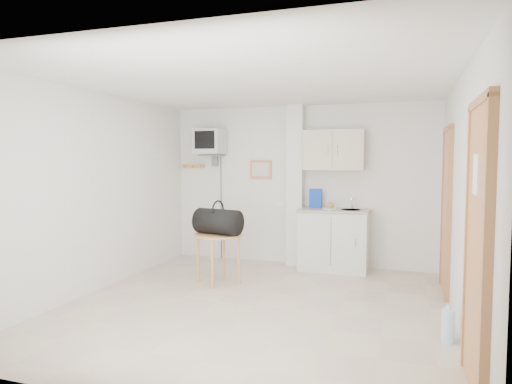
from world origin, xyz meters
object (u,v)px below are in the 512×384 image
(crt_television, at_px, (210,142))
(duffel_bag, at_px, (218,221))
(round_table, at_px, (218,240))
(water_bottle, at_px, (448,326))

(crt_television, bearing_deg, duffel_bag, -62.25)
(round_table, distance_m, duffel_bag, 0.26)
(round_table, xyz_separation_m, duffel_bag, (0.02, -0.04, 0.26))
(crt_television, height_order, water_bottle, crt_television)
(round_table, bearing_deg, duffel_bag, -67.97)
(crt_television, relative_size, duffel_bag, 3.20)
(round_table, relative_size, duffel_bag, 0.99)
(round_table, relative_size, water_bottle, 1.93)
(crt_television, distance_m, round_table, 1.97)
(duffel_bag, bearing_deg, round_table, 124.96)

